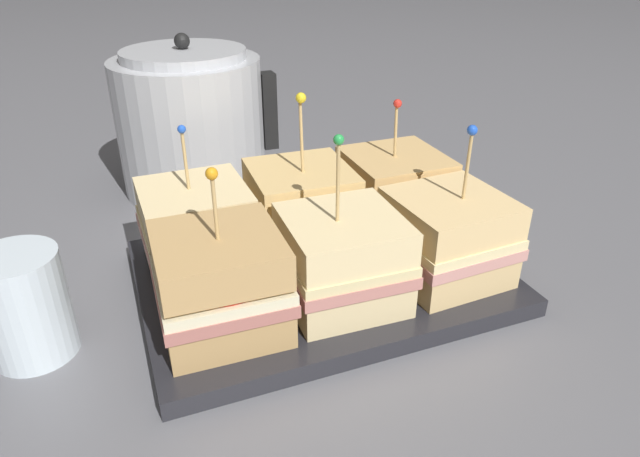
{
  "coord_description": "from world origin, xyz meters",
  "views": [
    {
      "loc": [
        -0.18,
        -0.46,
        0.33
      ],
      "look_at": [
        0.0,
        0.0,
        0.06
      ],
      "focal_mm": 32.0,
      "sensor_mm": 36.0,
      "label": 1
    }
  ],
  "objects_px": {
    "serving_platter": "(320,276)",
    "sandwich_back_left": "(197,227)",
    "sandwich_back_center": "(300,208)",
    "drinking_glass": "(25,305)",
    "kettle_steel": "(192,123)",
    "sandwich_front_center": "(342,259)",
    "sandwich_front_left": "(221,283)",
    "sandwich_back_right": "(394,193)",
    "sandwich_front_right": "(447,237)"
  },
  "relations": [
    {
      "from": "sandwich_back_right",
      "to": "drinking_glass",
      "type": "xyz_separation_m",
      "value": [
        -0.38,
        -0.06,
        -0.01
      ]
    },
    {
      "from": "sandwich_front_right",
      "to": "sandwich_back_center",
      "type": "relative_size",
      "value": 0.92
    },
    {
      "from": "kettle_steel",
      "to": "drinking_glass",
      "type": "bearing_deg",
      "value": -123.3
    },
    {
      "from": "serving_platter",
      "to": "sandwich_front_center",
      "type": "xyz_separation_m",
      "value": [
        -0.0,
        -0.06,
        0.05
      ]
    },
    {
      "from": "sandwich_back_center",
      "to": "kettle_steel",
      "type": "relative_size",
      "value": 0.78
    },
    {
      "from": "sandwich_front_left",
      "to": "drinking_glass",
      "type": "relative_size",
      "value": 1.56
    },
    {
      "from": "sandwich_back_left",
      "to": "drinking_glass",
      "type": "distance_m",
      "value": 0.17
    },
    {
      "from": "sandwich_back_right",
      "to": "sandwich_back_center",
      "type": "bearing_deg",
      "value": 179.4
    },
    {
      "from": "serving_platter",
      "to": "sandwich_back_left",
      "type": "xyz_separation_m",
      "value": [
        -0.11,
        0.06,
        0.05
      ]
    },
    {
      "from": "sandwich_back_center",
      "to": "sandwich_front_right",
      "type": "bearing_deg",
      "value": -44.11
    },
    {
      "from": "sandwich_back_right",
      "to": "kettle_steel",
      "type": "height_order",
      "value": "kettle_steel"
    },
    {
      "from": "sandwich_back_left",
      "to": "serving_platter",
      "type": "bearing_deg",
      "value": -26.84
    },
    {
      "from": "sandwich_front_left",
      "to": "sandwich_back_center",
      "type": "bearing_deg",
      "value": 44.86
    },
    {
      "from": "serving_platter",
      "to": "sandwich_front_center",
      "type": "relative_size",
      "value": 2.19
    },
    {
      "from": "sandwich_front_left",
      "to": "sandwich_back_right",
      "type": "xyz_separation_m",
      "value": [
        0.22,
        0.11,
        0.0
      ]
    },
    {
      "from": "sandwich_back_left",
      "to": "sandwich_back_right",
      "type": "bearing_deg",
      "value": -0.76
    },
    {
      "from": "serving_platter",
      "to": "sandwich_back_center",
      "type": "bearing_deg",
      "value": 91.06
    },
    {
      "from": "sandwich_back_center",
      "to": "drinking_glass",
      "type": "height_order",
      "value": "sandwich_back_center"
    },
    {
      "from": "sandwich_front_left",
      "to": "sandwich_back_left",
      "type": "height_order",
      "value": "sandwich_front_left"
    },
    {
      "from": "serving_platter",
      "to": "sandwich_back_left",
      "type": "bearing_deg",
      "value": 153.16
    },
    {
      "from": "sandwich_front_right",
      "to": "kettle_steel",
      "type": "xyz_separation_m",
      "value": [
        -0.18,
        0.35,
        0.03
      ]
    },
    {
      "from": "serving_platter",
      "to": "kettle_steel",
      "type": "xyz_separation_m",
      "value": [
        -0.07,
        0.3,
        0.08
      ]
    },
    {
      "from": "kettle_steel",
      "to": "sandwich_front_left",
      "type": "bearing_deg",
      "value": -96.91
    },
    {
      "from": "sandwich_back_right",
      "to": "sandwich_front_right",
      "type": "bearing_deg",
      "value": -89.51
    },
    {
      "from": "sandwich_front_center",
      "to": "serving_platter",
      "type": "bearing_deg",
      "value": 89.16
    },
    {
      "from": "sandwich_front_center",
      "to": "drinking_glass",
      "type": "height_order",
      "value": "sandwich_front_center"
    },
    {
      "from": "kettle_steel",
      "to": "serving_platter",
      "type": "bearing_deg",
      "value": -76.67
    },
    {
      "from": "sandwich_front_center",
      "to": "sandwich_back_center",
      "type": "distance_m",
      "value": 0.11
    },
    {
      "from": "sandwich_front_right",
      "to": "sandwich_back_right",
      "type": "xyz_separation_m",
      "value": [
        -0.0,
        0.11,
        0.0
      ]
    },
    {
      "from": "sandwich_back_left",
      "to": "sandwich_front_center",
      "type": "bearing_deg",
      "value": -45.34
    },
    {
      "from": "sandwich_back_right",
      "to": "sandwich_front_left",
      "type": "bearing_deg",
      "value": -153.86
    },
    {
      "from": "drinking_glass",
      "to": "serving_platter",
      "type": "bearing_deg",
      "value": 1.63
    },
    {
      "from": "serving_platter",
      "to": "kettle_steel",
      "type": "relative_size",
      "value": 1.66
    },
    {
      "from": "sandwich_front_left",
      "to": "sandwich_back_left",
      "type": "xyz_separation_m",
      "value": [
        0.0,
        0.11,
        -0.0
      ]
    },
    {
      "from": "serving_platter",
      "to": "sandwich_back_center",
      "type": "xyz_separation_m",
      "value": [
        -0.0,
        0.05,
        0.05
      ]
    },
    {
      "from": "sandwich_back_right",
      "to": "sandwich_back_left",
      "type": "bearing_deg",
      "value": 179.24
    },
    {
      "from": "sandwich_front_left",
      "to": "sandwich_front_right",
      "type": "bearing_deg",
      "value": 0.32
    },
    {
      "from": "sandwich_front_right",
      "to": "sandwich_back_center",
      "type": "distance_m",
      "value": 0.16
    },
    {
      "from": "sandwich_front_center",
      "to": "drinking_glass",
      "type": "xyz_separation_m",
      "value": [
        -0.27,
        0.05,
        -0.01
      ]
    },
    {
      "from": "sandwich_back_center",
      "to": "drinking_glass",
      "type": "distance_m",
      "value": 0.28
    },
    {
      "from": "kettle_steel",
      "to": "sandwich_front_center",
      "type": "bearing_deg",
      "value": -78.85
    },
    {
      "from": "sandwich_back_center",
      "to": "sandwich_front_center",
      "type": "bearing_deg",
      "value": -89.89
    },
    {
      "from": "sandwich_front_center",
      "to": "sandwich_front_left",
      "type": "bearing_deg",
      "value": -179.65
    },
    {
      "from": "sandwich_front_left",
      "to": "sandwich_back_right",
      "type": "bearing_deg",
      "value": 26.14
    },
    {
      "from": "sandwich_front_center",
      "to": "drinking_glass",
      "type": "distance_m",
      "value": 0.27
    },
    {
      "from": "drinking_glass",
      "to": "sandwich_back_right",
      "type": "bearing_deg",
      "value": 9.14
    },
    {
      "from": "sandwich_back_center",
      "to": "kettle_steel",
      "type": "xyz_separation_m",
      "value": [
        -0.07,
        0.24,
        0.03
      ]
    },
    {
      "from": "sandwich_front_left",
      "to": "sandwich_back_right",
      "type": "distance_m",
      "value": 0.25
    },
    {
      "from": "sandwich_front_left",
      "to": "drinking_glass",
      "type": "xyz_separation_m",
      "value": [
        -0.16,
        0.05,
        -0.01
      ]
    },
    {
      "from": "serving_platter",
      "to": "sandwich_back_left",
      "type": "relative_size",
      "value": 2.41
    }
  ]
}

